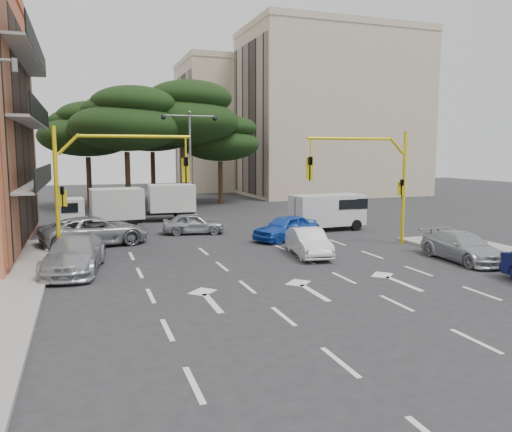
{
  "coord_description": "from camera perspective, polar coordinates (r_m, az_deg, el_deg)",
  "views": [
    {
      "loc": [
        -7.56,
        -20.44,
        4.91
      ],
      "look_at": [
        0.95,
        4.0,
        1.6
      ],
      "focal_mm": 35.0,
      "sensor_mm": 36.0,
      "label": 1
    }
  ],
  "objects": [
    {
      "name": "pine_left_far",
      "position": [
        46.45,
        -18.68,
        9.38
      ],
      "size": [
        8.32,
        8.32,
        9.3
      ],
      "color": "#382616",
      "rests_on": "ground"
    },
    {
      "name": "apartment_beige_far",
      "position": [
        67.72,
        -1.57,
        10.2
      ],
      "size": [
        16.2,
        12.15,
        16.7
      ],
      "color": "beige",
      "rests_on": "ground"
    },
    {
      "name": "car_silver_parked",
      "position": [
        24.54,
        22.56,
        -3.26
      ],
      "size": [
        1.99,
        4.57,
        1.31
      ],
      "primitive_type": "imported",
      "rotation": [
        0.0,
        0.0,
        -0.03
      ],
      "color": "#A5A9AD",
      "rests_on": "ground"
    },
    {
      "name": "pine_back",
      "position": [
        49.91,
        -11.75,
        10.24
      ],
      "size": [
        9.15,
        9.15,
        10.23
      ],
      "color": "#382616",
      "rests_on": "ground"
    },
    {
      "name": "pine_right",
      "position": [
        48.1,
        -4.04,
        8.83
      ],
      "size": [
        7.49,
        7.49,
        8.37
      ],
      "color": "#382616",
      "rests_on": "ground"
    },
    {
      "name": "pine_center",
      "position": [
        45.35,
        -8.37,
        11.5
      ],
      "size": [
        9.98,
        9.98,
        11.16
      ],
      "color": "#382616",
      "rests_on": "ground"
    },
    {
      "name": "car_silver_wagon",
      "position": [
        21.95,
        -20.05,
        -4.08
      ],
      "size": [
        2.9,
        5.44,
        1.5
      ],
      "primitive_type": "imported",
      "rotation": [
        0.0,
        0.0,
        -0.16
      ],
      "color": "#A2A5AA",
      "rests_on": "ground"
    },
    {
      "name": "pine_left_near",
      "position": [
        42.64,
        -14.56,
        10.69
      ],
      "size": [
        9.15,
        9.15,
        10.23
      ],
      "color": "#382616",
      "rests_on": "ground"
    },
    {
      "name": "median_strip",
      "position": [
        37.53,
        -7.42,
        -0.17
      ],
      "size": [
        1.4,
        6.0,
        0.15
      ],
      "primitive_type": "cube",
      "color": "gray",
      "rests_on": "ground"
    },
    {
      "name": "car_silver_cross_b",
      "position": [
        30.4,
        -7.14,
        -0.86
      ],
      "size": [
        3.92,
        2.15,
        1.26
      ],
      "primitive_type": "imported",
      "rotation": [
        0.0,
        0.0,
        1.39
      ],
      "color": "#9A9EA2",
      "rests_on": "ground"
    },
    {
      "name": "van_white",
      "position": [
        31.94,
        8.15,
        0.45
      ],
      "size": [
        4.71,
        2.35,
        2.3
      ],
      "primitive_type": null,
      "rotation": [
        0.0,
        0.0,
        -1.51
      ],
      "color": "silver",
      "rests_on": "ground"
    },
    {
      "name": "signal_mast_right",
      "position": [
        26.66,
        13.46,
        4.88
      ],
      "size": [
        5.79,
        0.37,
        6.0
      ],
      "color": "yellow",
      "rests_on": "ground"
    },
    {
      "name": "car_silver_cross_a",
      "position": [
        27.76,
        -17.89,
        -1.63
      ],
      "size": [
        5.98,
        3.62,
        1.55
      ],
      "primitive_type": "imported",
      "rotation": [
        0.0,
        0.0,
        1.77
      ],
      "color": "gray",
      "rests_on": "ground"
    },
    {
      "name": "car_blue_compact",
      "position": [
        28.08,
        3.42,
        -1.34
      ],
      "size": [
        4.46,
        3.22,
        1.41
      ],
      "primitive_type": "imported",
      "rotation": [
        0.0,
        0.0,
        -1.15
      ],
      "color": "#1647B8",
      "rests_on": "ground"
    },
    {
      "name": "ground",
      "position": [
        22.34,
        1.06,
        -5.41
      ],
      "size": [
        120.0,
        120.0,
        0.0
      ],
      "primitive_type": "plane",
      "color": "#28282B",
      "rests_on": "ground"
    },
    {
      "name": "box_truck_a",
      "position": [
        33.1,
        -17.25,
        0.72
      ],
      "size": [
        5.44,
        2.54,
        2.62
      ],
      "primitive_type": null,
      "rotation": [
        0.0,
        0.0,
        1.63
      ],
      "color": "white",
      "rests_on": "ground"
    },
    {
      "name": "apartment_beige_near",
      "position": [
        59.39,
        8.63,
        11.5
      ],
      "size": [
        20.2,
        12.15,
        18.7
      ],
      "color": "beige",
      "rests_on": "ground"
    },
    {
      "name": "car_white_hatch",
      "position": [
        23.93,
        6.01,
        -3.0
      ],
      "size": [
        2.0,
        4.14,
        1.31
      ],
      "primitive_type": "imported",
      "rotation": [
        0.0,
        0.0,
        -0.16
      ],
      "color": "silver",
      "rests_on": "ground"
    },
    {
      "name": "street_lamp_center",
      "position": [
        37.22,
        -7.56,
        8.02
      ],
      "size": [
        4.16,
        0.36,
        7.77
      ],
      "color": "slate",
      "rests_on": "median_strip"
    },
    {
      "name": "signal_mast_left",
      "position": [
        22.47,
        -17.31,
        4.34
      ],
      "size": [
        5.79,
        0.37,
        6.0
      ],
      "color": "yellow",
      "rests_on": "ground"
    },
    {
      "name": "box_truck_b",
      "position": [
        36.48,
        -11.12,
        1.49
      ],
      "size": [
        5.42,
        2.5,
        2.62
      ],
      "primitive_type": null,
      "rotation": [
        0.0,
        0.0,
        1.52
      ],
      "color": "silver",
      "rests_on": "ground"
    }
  ]
}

